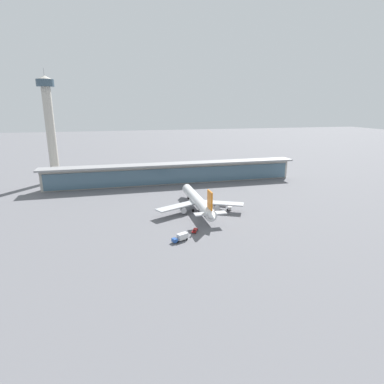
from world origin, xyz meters
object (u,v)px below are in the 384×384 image
(control_tower, at_px, (50,122))
(service_truck_near_nose_blue, at_px, (181,237))
(airliner_on_stand, at_px, (198,201))
(service_truck_under_wing_white, at_px, (223,206))
(service_truck_mid_apron_red, at_px, (195,230))

(control_tower, bearing_deg, service_truck_near_nose_blue, -62.40)
(airliner_on_stand, relative_size, service_truck_near_nose_blue, 8.28)
(airliner_on_stand, distance_m, service_truck_near_nose_blue, 41.09)
(control_tower, bearing_deg, airliner_on_stand, -47.58)
(service_truck_near_nose_blue, height_order, control_tower, control_tower)
(service_truck_near_nose_blue, bearing_deg, control_tower, 117.60)
(service_truck_near_nose_blue, distance_m, service_truck_under_wing_white, 47.15)
(airliner_on_stand, bearing_deg, service_truck_near_nose_blue, -115.22)
(control_tower, bearing_deg, service_truck_mid_apron_red, -58.19)
(service_truck_under_wing_white, bearing_deg, airliner_on_stand, 172.56)
(service_truck_near_nose_blue, relative_size, control_tower, 0.09)
(service_truck_mid_apron_red, xyz_separation_m, control_tower, (-76.53, 123.37, 42.91))
(service_truck_near_nose_blue, height_order, service_truck_mid_apron_red, service_truck_near_nose_blue)
(service_truck_near_nose_blue, relative_size, service_truck_mid_apron_red, 1.14)
(airliner_on_stand, height_order, service_truck_near_nose_blue, airliner_on_stand)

